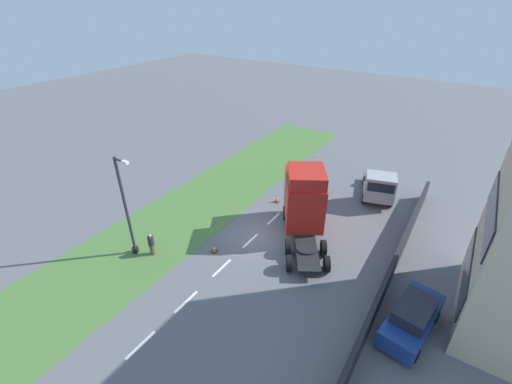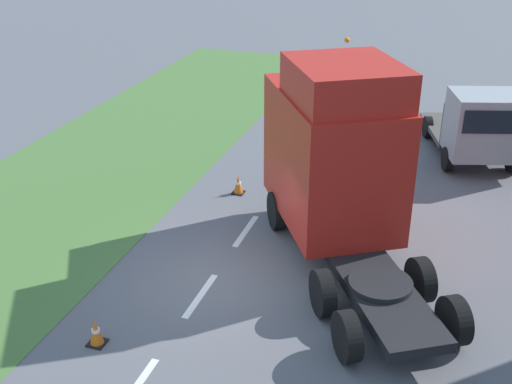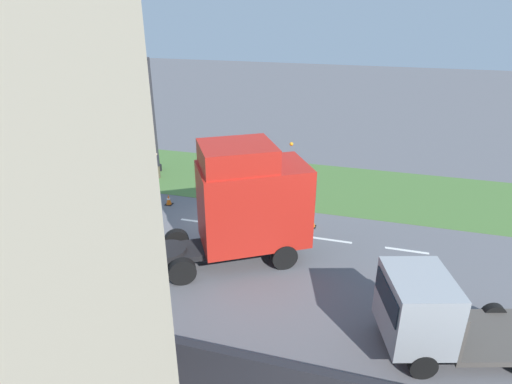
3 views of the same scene
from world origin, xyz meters
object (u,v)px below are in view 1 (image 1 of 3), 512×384
Objects in this scene: lorry_cab at (304,200)px; flatbed_truck at (379,187)px; pedestrian at (152,245)px; traffic_cone_trailing at (214,248)px; parked_car at (412,318)px; lamp_post at (128,214)px; traffic_cone_lead at (277,199)px.

flatbed_truck is (3.47, 6.67, -1.10)m from lorry_cab.
pedestrian reaches higher than traffic_cone_trailing.
flatbed_truck reaches higher than traffic_cone_trailing.
lamp_post is (-16.34, -3.42, 2.14)m from parked_car.
parked_car is 16.83m from lamp_post.
traffic_cone_trailing is (-3.71, -5.42, -2.19)m from lorry_cab.
lorry_cab is 4.55m from traffic_cone_lead.
lamp_post reaches higher than parked_car.
lorry_cab is 1.09× the size of lamp_post.
parked_car is 13.69m from traffic_cone_lead.
parked_car is at bearing -31.00° from traffic_cone_lead.
pedestrian is at bearing -160.56° from parked_car.
flatbed_truck is at bearing 59.31° from traffic_cone_trailing.
parked_car is (4.91, -11.53, -0.44)m from flatbed_truck.
lamp_post is at bearing -164.77° from lorry_cab.
parked_car is 8.01× the size of traffic_cone_trailing.
lorry_cab is at bearing 46.03° from flatbed_truck.
flatbed_truck is 17.80m from pedestrian.
parked_car is 2.92× the size of pedestrian.
pedestrian is 4.02m from traffic_cone_trailing.
traffic_cone_lead is 1.00× the size of traffic_cone_trailing.
lamp_post is (-7.96, -8.28, 0.61)m from lorry_cab.
flatbed_truck is 18.89m from lamp_post.
pedestrian is at bearing 37.73° from flatbed_truck.
pedestrian is at bearing -109.84° from traffic_cone_lead.
parked_car is 0.68× the size of lamp_post.
parked_car is 8.01× the size of traffic_cone_lead.
traffic_cone_trailing is at bearing -168.68° from parked_car.
lamp_post is 2.58m from pedestrian.
traffic_cone_lead is (3.59, 9.95, -0.49)m from pedestrian.
flatbed_truck is at bearing 52.60° from lamp_post.
traffic_cone_trailing is (-12.08, -0.56, -0.66)m from parked_car.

